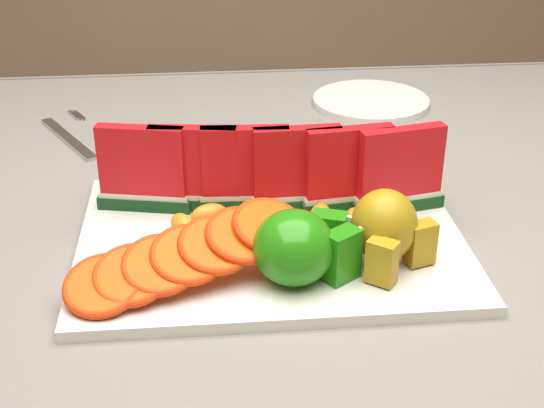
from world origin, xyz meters
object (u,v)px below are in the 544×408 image
platter (271,239)px  side_plate (371,101)px  pear_cluster (386,228)px  fork (69,136)px  apple_cluster (301,247)px

platter → side_plate: platter is taller
platter → pear_cluster: (0.11, -0.06, 0.04)m
pear_cluster → platter: bearing=149.0°
platter → pear_cluster: 0.13m
side_plate → fork: size_ratio=1.26×
platter → fork: platter is taller
platter → pear_cluster: bearing=-31.0°
platter → fork: (-0.25, 0.31, -0.00)m
platter → side_plate: size_ratio=1.71×
fork → side_plate: bearing=11.8°
platter → apple_cluster: apple_cluster is taller
apple_cluster → pear_cluster: pear_cluster is taller
pear_cluster → apple_cluster: bearing=-167.9°
apple_cluster → fork: bearing=124.8°
platter → side_plate: (0.19, 0.41, -0.00)m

